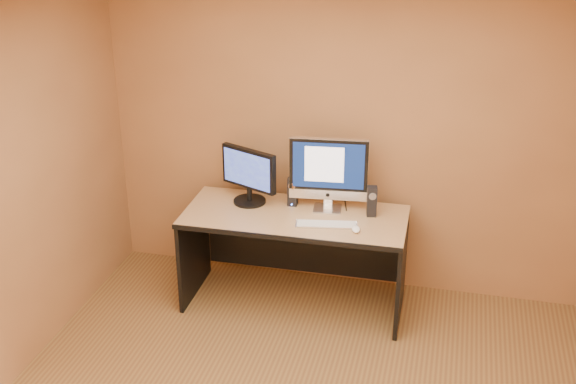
# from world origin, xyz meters

# --- Properties ---
(walls) EXTENTS (4.00, 4.00, 2.60)m
(walls) POSITION_xyz_m (0.00, 0.00, 1.30)
(walls) COLOR #9B693E
(walls) RESTS_ON ground
(ceiling) EXTENTS (4.00, 4.00, 0.00)m
(ceiling) POSITION_xyz_m (0.00, 0.00, 2.60)
(ceiling) COLOR white
(ceiling) RESTS_ON walls
(desk) EXTENTS (1.75, 0.79, 0.80)m
(desk) POSITION_xyz_m (-0.33, 1.50, 0.40)
(desk) COLOR tan
(desk) RESTS_ON ground
(imac) EXTENTS (0.64, 0.29, 0.60)m
(imac) POSITION_xyz_m (-0.10, 1.66, 1.10)
(imac) COLOR silver
(imac) RESTS_ON desk
(second_monitor) EXTENTS (0.58, 0.44, 0.46)m
(second_monitor) POSITION_xyz_m (-0.73, 1.64, 1.03)
(second_monitor) COLOR black
(second_monitor) RESTS_ON desk
(speaker_left) EXTENTS (0.07, 0.08, 0.24)m
(speaker_left) POSITION_xyz_m (-0.38, 1.68, 0.92)
(speaker_left) COLOR black
(speaker_left) RESTS_ON desk
(speaker_right) EXTENTS (0.09, 0.09, 0.24)m
(speaker_right) POSITION_xyz_m (0.25, 1.63, 0.92)
(speaker_right) COLOR black
(speaker_right) RESTS_ON desk
(keyboard) EXTENTS (0.48, 0.20, 0.02)m
(keyboard) POSITION_xyz_m (-0.05, 1.38, 0.81)
(keyboard) COLOR silver
(keyboard) RESTS_ON desk
(mouse) EXTENTS (0.09, 0.12, 0.04)m
(mouse) POSITION_xyz_m (0.18, 1.33, 0.82)
(mouse) COLOR white
(mouse) RESTS_ON desk
(cable_a) EXTENTS (0.06, 0.23, 0.01)m
(cable_a) POSITION_xyz_m (0.03, 1.78, 0.81)
(cable_a) COLOR black
(cable_a) RESTS_ON desk
(cable_b) EXTENTS (0.11, 0.17, 0.01)m
(cable_b) POSITION_xyz_m (-0.11, 1.79, 0.81)
(cable_b) COLOR black
(cable_b) RESTS_ON desk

